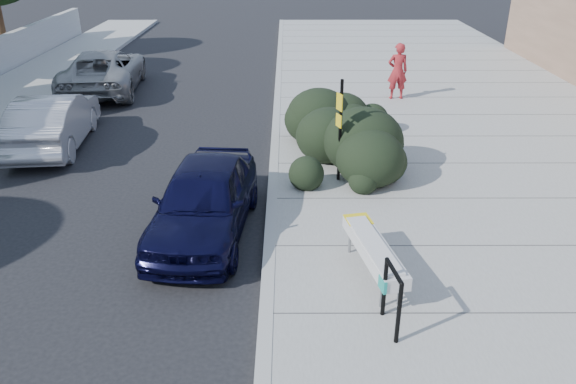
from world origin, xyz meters
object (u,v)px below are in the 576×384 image
sign_post (340,124)px  wagon_silver (53,121)px  sedan_navy (204,200)px  bench (374,250)px  bike_rack (392,293)px  pedestrian (398,71)px  suv_silver (104,70)px

sign_post → wagon_silver: bearing=139.4°
sign_post → wagon_silver: 7.99m
sign_post → sedan_navy: (-2.77, -2.21, -0.78)m
bench → bike_rack: (0.07, -1.33, 0.09)m
bench → sedan_navy: 3.50m
bench → sign_post: size_ratio=0.94×
bike_rack → wagon_silver: (-7.81, 7.98, -0.03)m
pedestrian → wagon_silver: bearing=19.6°
bench → sign_post: (-0.24, 3.99, 0.83)m
bench → pedestrian: 11.11m
bench → suv_silver: size_ratio=0.41×
suv_silver → pedestrian: (10.40, -1.57, 0.34)m
bike_rack → sedan_navy: bearing=125.8°
bike_rack → sign_post: bearing=84.5°
sign_post → pedestrian: bearing=48.5°
bike_rack → suv_silver: size_ratio=0.19×
sedan_navy → wagon_silver: (-4.73, 4.87, 0.01)m
sedan_navy → wagon_silver: bearing=139.2°
bench → bike_rack: 1.34m
bench → suv_silver: 14.83m
bench → wagon_silver: 10.21m
wagon_silver → suv_silver: 5.80m
bike_rack → sedan_navy: (-3.08, 3.12, -0.04)m
sign_post → suv_silver: sign_post is taller
sign_post → bench: bearing=-107.6°
bench → sedan_navy: sedan_navy is taller
pedestrian → suv_silver: bearing=-11.8°
bike_rack → bench: bearing=84.1°
sedan_navy → wagon_silver: wagon_silver is taller
sedan_navy → suv_silver: 11.80m
wagon_silver → suv_silver: (-0.34, 5.79, 0.02)m
wagon_silver → bike_rack: bearing=128.7°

